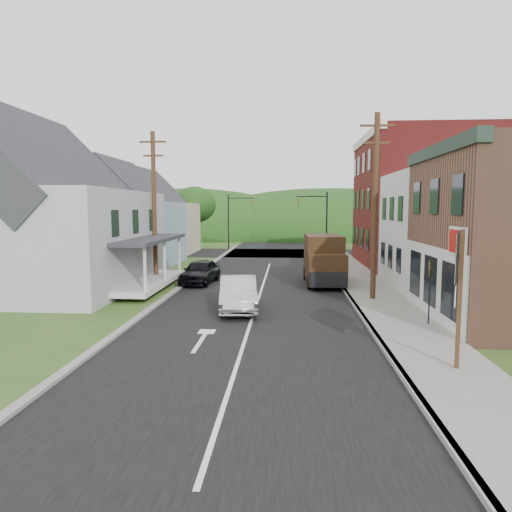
% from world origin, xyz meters
% --- Properties ---
extents(ground, '(120.00, 120.00, 0.00)m').
position_xyz_m(ground, '(0.00, 0.00, 0.00)').
color(ground, '#2D4719').
rests_on(ground, ground).
extents(road, '(9.00, 90.00, 0.02)m').
position_xyz_m(road, '(0.00, 10.00, 0.00)').
color(road, black).
rests_on(road, ground).
extents(cross_road, '(60.00, 9.00, 0.02)m').
position_xyz_m(cross_road, '(0.00, 27.00, 0.00)').
color(cross_road, black).
rests_on(cross_road, ground).
extents(sidewalk_right, '(2.80, 55.00, 0.15)m').
position_xyz_m(sidewalk_right, '(5.90, 8.00, 0.07)').
color(sidewalk_right, slate).
rests_on(sidewalk_right, ground).
extents(curb_right, '(0.20, 55.00, 0.15)m').
position_xyz_m(curb_right, '(4.55, 8.00, 0.07)').
color(curb_right, slate).
rests_on(curb_right, ground).
extents(curb_left, '(0.30, 55.00, 0.12)m').
position_xyz_m(curb_left, '(-4.65, 8.00, 0.06)').
color(curb_left, slate).
rests_on(curb_left, ground).
extents(storefront_white, '(8.00, 7.00, 6.50)m').
position_xyz_m(storefront_white, '(11.30, 7.50, 3.25)').
color(storefront_white, silver).
rests_on(storefront_white, ground).
extents(storefront_red, '(8.00, 12.00, 10.00)m').
position_xyz_m(storefront_red, '(11.30, 17.00, 5.00)').
color(storefront_red, maroon).
rests_on(storefront_red, ground).
extents(house_gray, '(10.20, 12.24, 8.35)m').
position_xyz_m(house_gray, '(-12.00, 6.00, 4.23)').
color(house_gray, '#A0A3A5').
rests_on(house_gray, ground).
extents(house_blue, '(7.14, 8.16, 7.28)m').
position_xyz_m(house_blue, '(-11.00, 17.00, 3.69)').
color(house_blue, '#859FB5').
rests_on(house_blue, ground).
extents(house_cream, '(7.14, 8.16, 7.28)m').
position_xyz_m(house_cream, '(-11.50, 26.00, 3.69)').
color(house_cream, '#BCAE92').
rests_on(house_cream, ground).
extents(utility_pole_right, '(1.60, 0.26, 9.00)m').
position_xyz_m(utility_pole_right, '(5.60, 3.50, 4.66)').
color(utility_pole_right, '#472D19').
rests_on(utility_pole_right, ground).
extents(utility_pole_left, '(1.60, 0.26, 9.00)m').
position_xyz_m(utility_pole_left, '(-6.50, 8.00, 4.66)').
color(utility_pole_left, '#472D19').
rests_on(utility_pole_left, ground).
extents(traffic_signal_right, '(2.87, 0.20, 6.00)m').
position_xyz_m(traffic_signal_right, '(4.30, 23.50, 3.76)').
color(traffic_signal_right, black).
rests_on(traffic_signal_right, ground).
extents(traffic_signal_left, '(2.87, 0.20, 6.00)m').
position_xyz_m(traffic_signal_left, '(-4.30, 30.50, 3.76)').
color(traffic_signal_left, black).
rests_on(traffic_signal_left, ground).
extents(tree_left_b, '(4.80, 4.80, 6.94)m').
position_xyz_m(tree_left_b, '(-17.00, 12.00, 4.88)').
color(tree_left_b, '#382616').
rests_on(tree_left_b, ground).
extents(tree_left_c, '(5.80, 5.80, 8.41)m').
position_xyz_m(tree_left_c, '(-19.00, 20.00, 5.94)').
color(tree_left_c, '#382616').
rests_on(tree_left_c, ground).
extents(tree_left_d, '(4.80, 4.80, 6.94)m').
position_xyz_m(tree_left_d, '(-9.00, 32.00, 4.88)').
color(tree_left_d, '#382616').
rests_on(tree_left_d, ground).
extents(forested_ridge, '(90.00, 30.00, 16.00)m').
position_xyz_m(forested_ridge, '(0.00, 55.00, 0.00)').
color(forested_ridge, '#123810').
rests_on(forested_ridge, ground).
extents(silver_sedan, '(2.09, 4.68, 1.49)m').
position_xyz_m(silver_sedan, '(-0.73, 1.09, 0.75)').
color(silver_sedan, silver).
rests_on(silver_sedan, ground).
extents(dark_sedan, '(2.15, 4.40, 1.45)m').
position_xyz_m(dark_sedan, '(-3.80, 8.08, 0.72)').
color(dark_sedan, black).
rests_on(dark_sedan, ground).
extents(delivery_van, '(2.26, 5.27, 2.92)m').
position_xyz_m(delivery_van, '(3.60, 8.32, 1.48)').
color(delivery_van, black).
rests_on(delivery_van, ground).
extents(route_sign_cluster, '(0.87, 2.06, 3.83)m').
position_xyz_m(route_sign_cluster, '(6.07, -6.21, 2.63)').
color(route_sign_cluster, '#472D19').
rests_on(route_sign_cluster, sidewalk_right).
extents(warning_sign, '(0.18, 0.67, 2.46)m').
position_xyz_m(warning_sign, '(6.78, -1.40, 1.72)').
color(warning_sign, black).
rests_on(warning_sign, sidewalk_right).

